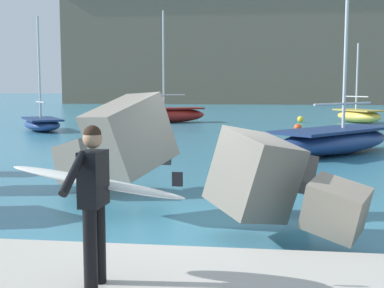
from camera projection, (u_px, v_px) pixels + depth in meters
The scene contains 10 objects.
ground_plane at pixel (221, 228), 8.77m from camera, with size 400.00×400.00×0.00m, color teal.
breakwater_jetty at pixel (231, 160), 9.91m from camera, with size 31.64×7.49×2.49m.
surfer_with_board at pixel (95, 191), 5.59m from camera, with size 2.11×1.24×1.78m.
boat_near_left at pixel (359, 115), 35.25m from camera, with size 3.51×4.39×5.46m.
boat_near_centre at pixel (42, 123), 28.64m from camera, with size 3.92×4.63×6.38m.
boat_near_right at pixel (336, 140), 18.63m from camera, with size 5.59×5.95×5.94m.
boat_mid_left at pixel (169, 114), 35.39m from camera, with size 5.37×3.80×7.62m.
mooring_buoy_inner at pixel (300, 119), 35.67m from camera, with size 0.44×0.44×0.44m.
mooring_buoy_middle at pixel (298, 128), 28.12m from camera, with size 0.44×0.44×0.44m.
headland_bluff at pixel (293, 51), 91.27m from camera, with size 72.88×39.46×17.79m.
Camera 1 is at (0.59, -8.56, 2.41)m, focal length 47.67 mm.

